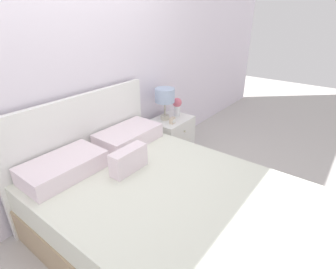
{
  "coord_description": "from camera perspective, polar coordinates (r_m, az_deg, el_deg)",
  "views": [
    {
      "loc": [
        -1.23,
        -1.95,
        1.68
      ],
      "look_at": [
        0.55,
        -0.58,
        0.61
      ],
      "focal_mm": 28.0,
      "sensor_mm": 36.0,
      "label": 1
    }
  ],
  "objects": [
    {
      "name": "ground_plane",
      "position": [
        2.86,
        -16.62,
        -11.86
      ],
      "size": [
        12.0,
        12.0,
        0.0
      ],
      "primitive_type": "plane",
      "color": "#BCB7B2"
    },
    {
      "name": "wall_back",
      "position": [
        2.4,
        -21.62,
        14.61
      ],
      "size": [
        8.0,
        0.06,
        2.6
      ],
      "color": "white",
      "rests_on": "ground_plane"
    },
    {
      "name": "bed",
      "position": [
        2.11,
        -0.52,
        -16.42
      ],
      "size": [
        1.51,
        2.13,
        1.02
      ],
      "color": "tan",
      "rests_on": "ground_plane"
    },
    {
      "name": "nightstand",
      "position": [
        3.25,
        0.67,
        -0.68
      ],
      "size": [
        0.5,
        0.4,
        0.5
      ],
      "color": "white",
      "rests_on": "ground_plane"
    },
    {
      "name": "table_lamp",
      "position": [
        3.04,
        -0.7,
        8.21
      ],
      "size": [
        0.23,
        0.23,
        0.38
      ],
      "color": "beige",
      "rests_on": "nightstand"
    },
    {
      "name": "flower_vase",
      "position": [
        3.21,
        2.0,
        6.45
      ],
      "size": [
        0.11,
        0.11,
        0.22
      ],
      "color": "white",
      "rests_on": "nightstand"
    },
    {
      "name": "alarm_clock",
      "position": [
        3.0,
        0.95,
        3.05
      ],
      "size": [
        0.06,
        0.05,
        0.07
      ],
      "color": "beige",
      "rests_on": "nightstand"
    }
  ]
}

